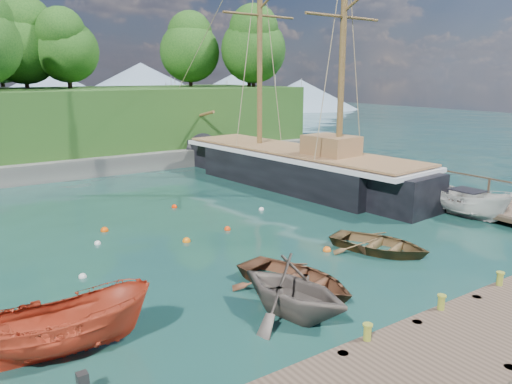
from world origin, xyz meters
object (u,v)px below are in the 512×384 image
rowboat_1 (292,315)px  rowboat_2 (379,251)px  schooner (296,170)px  rowboat_0 (295,289)px  motorboat_orange (66,355)px  cabin_boat_white (465,217)px

rowboat_1 → rowboat_2: bearing=7.5°
rowboat_1 → schooner: (11.37, 14.06, 1.04)m
rowboat_0 → schooner: (10.12, 12.64, 1.04)m
motorboat_orange → rowboat_2: bearing=-79.8°
motorboat_orange → schooner: size_ratio=0.18×
rowboat_1 → rowboat_2: 6.88m
rowboat_1 → motorboat_orange: rowboat_1 is taller
rowboat_1 → motorboat_orange: (-6.29, 1.58, 0.00)m
rowboat_1 → rowboat_0: bearing=35.9°
rowboat_0 → cabin_boat_white: cabin_boat_white is taller
motorboat_orange → rowboat_1: bearing=-97.5°
motorboat_orange → rowboat_0: bearing=-84.6°
schooner → rowboat_1: bearing=-134.5°
schooner → cabin_boat_white: bearing=-81.6°
rowboat_1 → motorboat_orange: size_ratio=0.84×
motorboat_orange → cabin_boat_white: cabin_boat_white is taller
rowboat_0 → rowboat_1: bearing=-144.5°
rowboat_1 → rowboat_2: rowboat_1 is taller
cabin_boat_white → rowboat_1: bearing=-167.6°
rowboat_0 → rowboat_2: bearing=-2.6°
motorboat_orange → schooner: (17.66, 12.48, 1.04)m
rowboat_0 → cabin_boat_white: 12.91m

